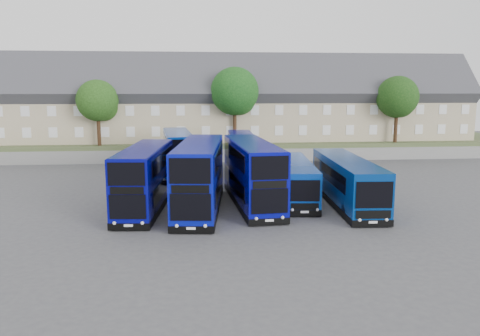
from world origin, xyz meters
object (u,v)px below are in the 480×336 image
tree_west (99,102)px  tree_far (418,95)px  dd_front_left (145,179)px  coach_east_a (295,181)px  tree_east (398,99)px  dd_front_mid (200,177)px  tree_mid (236,93)px

tree_west → tree_far: tree_far is taller
dd_front_left → coach_east_a: size_ratio=1.02×
tree_east → dd_front_mid: bearing=-136.9°
dd_front_mid → tree_east: size_ratio=1.51×
tree_mid → dd_front_left: bearing=-110.4°
dd_front_left → dd_front_mid: 3.96m
tree_east → tree_far: bearing=49.4°
dd_front_left → tree_mid: 25.25m
dd_front_mid → tree_far: size_ratio=1.42×
dd_front_left → dd_front_mid: dd_front_mid is taller
tree_west → tree_east: bearing=0.0°
tree_east → tree_mid: bearing=178.6°
dd_front_mid → tree_west: bearing=122.1°
coach_east_a → tree_east: 27.37m
tree_mid → tree_far: 26.80m
dd_front_left → tree_east: tree_east is taller
tree_far → dd_front_mid: bearing=-135.6°
tree_west → tree_far: bearing=9.5°
dd_front_mid → tree_far: bearing=50.3°
tree_far → tree_east: bearing=-130.6°
dd_front_left → coach_east_a: 11.63m
dd_front_mid → coach_east_a: bearing=24.3°
dd_front_mid → tree_east: 34.08m
coach_east_a → tree_far: size_ratio=1.28×
tree_west → tree_mid: (16.00, 0.50, 1.02)m
tree_mid → tree_west: bearing=-178.2°
tree_mid → tree_east: 20.02m
coach_east_a → tree_mid: (-2.88, 21.02, 6.60)m
tree_west → dd_front_mid: bearing=-63.7°
tree_west → dd_front_left: bearing=-71.7°
dd_front_mid → coach_east_a: 7.96m
dd_front_mid → tree_east: (24.62, 23.02, 5.03)m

